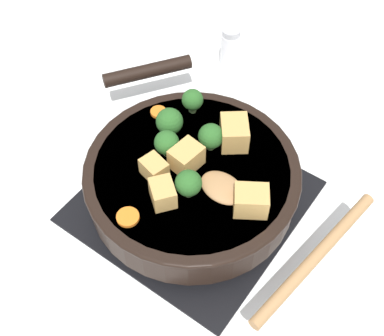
% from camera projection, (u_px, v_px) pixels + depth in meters
% --- Properties ---
extents(ground_plane, '(2.40, 2.40, 0.00)m').
position_uv_depth(ground_plane, '(192.00, 202.00, 0.84)').
color(ground_plane, white).
extents(front_burner_grate, '(0.31, 0.31, 0.03)m').
position_uv_depth(front_burner_grate, '(192.00, 197.00, 0.83)').
color(front_burner_grate, black).
rests_on(front_burner_grate, ground_plane).
extents(skillet_pan, '(0.36, 0.40, 0.06)m').
position_uv_depth(skillet_pan, '(192.00, 178.00, 0.79)').
color(skillet_pan, black).
rests_on(skillet_pan, front_burner_grate).
extents(wooden_spoon, '(0.25, 0.22, 0.02)m').
position_uv_depth(wooden_spoon, '(274.00, 226.00, 0.70)').
color(wooden_spoon, '#A87A4C').
rests_on(wooden_spoon, skillet_pan).
extents(tofu_cube_center_large, '(0.06, 0.06, 0.04)m').
position_uv_depth(tofu_cube_center_large, '(251.00, 201.00, 0.71)').
color(tofu_cube_center_large, tan).
rests_on(tofu_cube_center_large, skillet_pan).
extents(tofu_cube_near_handle, '(0.04, 0.04, 0.03)m').
position_uv_depth(tofu_cube_near_handle, '(154.00, 168.00, 0.75)').
color(tofu_cube_near_handle, tan).
rests_on(tofu_cube_near_handle, skillet_pan).
extents(tofu_cube_east_chunk, '(0.05, 0.05, 0.03)m').
position_uv_depth(tofu_cube_east_chunk, '(161.00, 192.00, 0.72)').
color(tofu_cube_east_chunk, tan).
rests_on(tofu_cube_east_chunk, skillet_pan).
extents(tofu_cube_west_chunk, '(0.06, 0.06, 0.04)m').
position_uv_depth(tofu_cube_west_chunk, '(234.00, 133.00, 0.78)').
color(tofu_cube_west_chunk, tan).
rests_on(tofu_cube_west_chunk, skillet_pan).
extents(tofu_cube_back_piece, '(0.05, 0.04, 0.04)m').
position_uv_depth(tofu_cube_back_piece, '(184.00, 159.00, 0.76)').
color(tofu_cube_back_piece, tan).
rests_on(tofu_cube_back_piece, skillet_pan).
extents(broccoli_floret_near_spoon, '(0.04, 0.04, 0.04)m').
position_uv_depth(broccoli_floret_near_spoon, '(209.00, 135.00, 0.77)').
color(broccoli_floret_near_spoon, '#709956').
rests_on(broccoli_floret_near_spoon, skillet_pan).
extents(broccoli_floret_center_top, '(0.04, 0.04, 0.05)m').
position_uv_depth(broccoli_floret_center_top, '(169.00, 122.00, 0.79)').
color(broccoli_floret_center_top, '#709956').
rests_on(broccoli_floret_center_top, skillet_pan).
extents(broccoli_floret_east_rim, '(0.04, 0.04, 0.04)m').
position_uv_depth(broccoli_floret_east_rim, '(167.00, 143.00, 0.77)').
color(broccoli_floret_east_rim, '#709956').
rests_on(broccoli_floret_east_rim, skillet_pan).
extents(broccoli_floret_west_rim, '(0.04, 0.04, 0.04)m').
position_uv_depth(broccoli_floret_west_rim, '(188.00, 183.00, 0.72)').
color(broccoli_floret_west_rim, '#709956').
rests_on(broccoli_floret_west_rim, skillet_pan).
extents(broccoli_floret_north_edge, '(0.03, 0.03, 0.04)m').
position_uv_depth(broccoli_floret_north_edge, '(193.00, 100.00, 0.82)').
color(broccoli_floret_north_edge, '#709956').
rests_on(broccoli_floret_north_edge, skillet_pan).
extents(carrot_slice_orange_thin, '(0.03, 0.03, 0.01)m').
position_uv_depth(carrot_slice_orange_thin, '(128.00, 217.00, 0.71)').
color(carrot_slice_orange_thin, orange).
rests_on(carrot_slice_orange_thin, skillet_pan).
extents(carrot_slice_near_center, '(0.03, 0.03, 0.01)m').
position_uv_depth(carrot_slice_near_center, '(158.00, 112.00, 0.83)').
color(carrot_slice_near_center, orange).
rests_on(carrot_slice_near_center, skillet_pan).
extents(salt_shaker, '(0.04, 0.04, 0.09)m').
position_uv_depth(salt_shaker, '(230.00, 49.00, 1.00)').
color(salt_shaker, white).
rests_on(salt_shaker, ground_plane).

